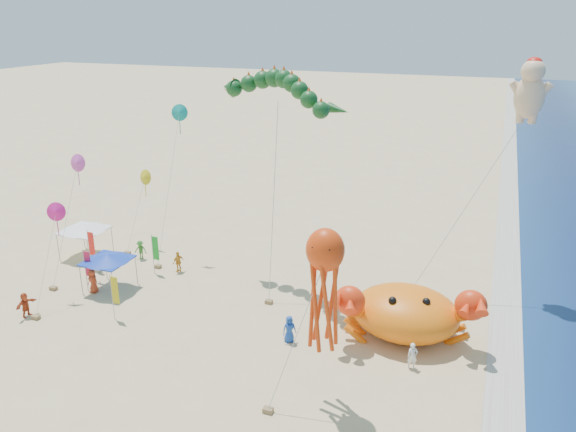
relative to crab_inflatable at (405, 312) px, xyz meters
The scene contains 11 objects.
ground 6.37m from the crab_inflatable, behind, with size 320.00×320.00×0.00m, color #D1B784.
foam_strip 6.23m from the crab_inflatable, ahead, with size 320.00×320.00×0.00m, color silver.
crab_inflatable is the anchor object (origin of this frame).
dragon_kite 16.41m from the crab_inflatable, 156.19° to the left, with size 10.73×6.68×14.92m.
cherub_kite 16.61m from the crab_inflatable, 59.37° to the left, with size 7.48×5.90×16.22m.
octopus_kite 9.44m from the crab_inflatable, 112.05° to the right, with size 3.33×3.12×9.40m.
canopy_blue 21.03m from the crab_inflatable, behind, with size 3.26×3.26×2.71m.
canopy_white 26.75m from the crab_inflatable, behind, with size 3.55×3.55×2.71m.
feather_flags 20.93m from the crab_inflatable, behind, with size 7.10×6.85×3.20m.
beachgoers 18.45m from the crab_inflatable, behind, with size 25.36×11.68×1.76m.
small_kites 23.29m from the crab_inflatable, behind, with size 6.60×13.42×12.30m.
Camera 1 is at (10.01, -29.85, 18.81)m, focal length 35.00 mm.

